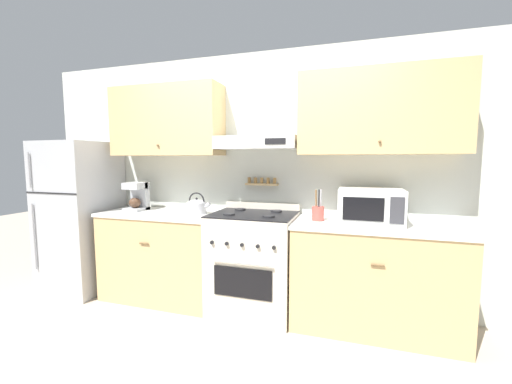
{
  "coord_description": "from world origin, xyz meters",
  "views": [
    {
      "loc": [
        0.9,
        -2.49,
        1.47
      ],
      "look_at": [
        0.04,
        0.26,
        1.17
      ],
      "focal_mm": 22.0,
      "sensor_mm": 36.0,
      "label": 1
    }
  ],
  "objects_px": {
    "tea_kettle": "(197,206)",
    "coffee_maker": "(138,196)",
    "stove_range": "(253,262)",
    "microwave": "(370,206)",
    "refrigerator": "(81,216)",
    "utensil_crock": "(318,213)"
  },
  "relations": [
    {
      "from": "microwave",
      "to": "refrigerator",
      "type": "bearing_deg",
      "value": -178.27
    },
    {
      "from": "stove_range",
      "to": "refrigerator",
      "type": "xyz_separation_m",
      "value": [
        -2.04,
        -0.04,
        0.35
      ]
    },
    {
      "from": "tea_kettle",
      "to": "stove_range",
      "type": "bearing_deg",
      "value": -3.11
    },
    {
      "from": "microwave",
      "to": "coffee_maker",
      "type": "bearing_deg",
      "value": 179.77
    },
    {
      "from": "refrigerator",
      "to": "utensil_crock",
      "type": "distance_m",
      "value": 2.65
    },
    {
      "from": "microwave",
      "to": "utensil_crock",
      "type": "relative_size",
      "value": 1.87
    },
    {
      "from": "stove_range",
      "to": "refrigerator",
      "type": "distance_m",
      "value": 2.07
    },
    {
      "from": "tea_kettle",
      "to": "coffee_maker",
      "type": "height_order",
      "value": "coffee_maker"
    },
    {
      "from": "refrigerator",
      "to": "coffee_maker",
      "type": "distance_m",
      "value": 0.74
    },
    {
      "from": "utensil_crock",
      "to": "coffee_maker",
      "type": "bearing_deg",
      "value": 179.2
    },
    {
      "from": "stove_range",
      "to": "tea_kettle",
      "type": "distance_m",
      "value": 0.8
    },
    {
      "from": "refrigerator",
      "to": "utensil_crock",
      "type": "xyz_separation_m",
      "value": [
        2.64,
        0.08,
        0.16
      ]
    },
    {
      "from": "coffee_maker",
      "to": "microwave",
      "type": "height_order",
      "value": "coffee_maker"
    },
    {
      "from": "tea_kettle",
      "to": "microwave",
      "type": "height_order",
      "value": "microwave"
    },
    {
      "from": "coffee_maker",
      "to": "microwave",
      "type": "relative_size",
      "value": 0.57
    },
    {
      "from": "microwave",
      "to": "utensil_crock",
      "type": "height_order",
      "value": "microwave"
    },
    {
      "from": "stove_range",
      "to": "coffee_maker",
      "type": "height_order",
      "value": "coffee_maker"
    },
    {
      "from": "stove_range",
      "to": "tea_kettle",
      "type": "relative_size",
      "value": 4.01
    },
    {
      "from": "tea_kettle",
      "to": "coffee_maker",
      "type": "relative_size",
      "value": 0.85
    },
    {
      "from": "stove_range",
      "to": "microwave",
      "type": "relative_size",
      "value": 1.94
    },
    {
      "from": "refrigerator",
      "to": "coffee_maker",
      "type": "relative_size",
      "value": 5.49
    },
    {
      "from": "stove_range",
      "to": "tea_kettle",
      "type": "height_order",
      "value": "tea_kettle"
    }
  ]
}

